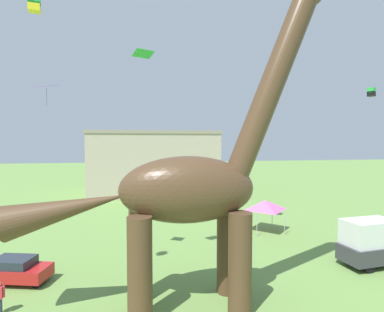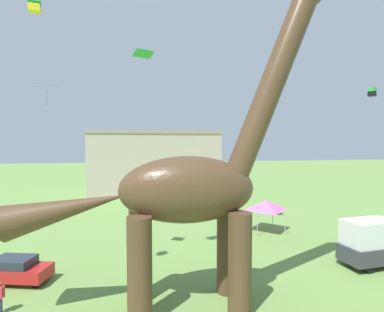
{
  "view_description": "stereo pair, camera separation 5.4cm",
  "coord_description": "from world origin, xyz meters",
  "px_view_note": "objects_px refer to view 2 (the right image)",
  "views": [
    {
      "loc": [
        -2.08,
        -10.12,
        8.59
      ],
      "look_at": [
        0.84,
        7.08,
        7.77
      ],
      "focal_mm": 28.42,
      "sensor_mm": 36.0,
      "label": 1
    },
    {
      "loc": [
        -2.03,
        -10.13,
        8.59
      ],
      "look_at": [
        0.84,
        7.08,
        7.77
      ],
      "focal_mm": 28.42,
      "sensor_mm": 36.0,
      "label": 2
    }
  ],
  "objects_px": {
    "kite_far_right": "(372,92)",
    "festival_canopy_tent": "(266,205)",
    "kite_trailing": "(156,191)",
    "parked_box_truck": "(379,242)",
    "kite_mid_left": "(47,86)",
    "kite_near_high": "(257,125)",
    "parked_sedan_left": "(14,270)",
    "kite_high_right": "(34,4)",
    "kite_near_low": "(213,197)",
    "dinosaur_sculpture": "(186,190)",
    "kite_mid_right": "(143,54)"
  },
  "relations": [
    {
      "from": "parked_box_truck",
      "to": "kite_mid_right",
      "type": "height_order",
      "value": "kite_mid_right"
    },
    {
      "from": "parked_box_truck",
      "to": "kite_mid_left",
      "type": "distance_m",
      "value": 24.05
    },
    {
      "from": "parked_box_truck",
      "to": "kite_trailing",
      "type": "xyz_separation_m",
      "value": [
        -15.1,
        5.9,
        3.01
      ]
    },
    {
      "from": "parked_box_truck",
      "to": "kite_near_high",
      "type": "relative_size",
      "value": 3.19
    },
    {
      "from": "dinosaur_sculpture",
      "to": "kite_mid_right",
      "type": "height_order",
      "value": "dinosaur_sculpture"
    },
    {
      "from": "kite_mid_right",
      "to": "kite_high_right",
      "type": "height_order",
      "value": "kite_high_right"
    },
    {
      "from": "parked_box_truck",
      "to": "festival_canopy_tent",
      "type": "bearing_deg",
      "value": 110.62
    },
    {
      "from": "kite_high_right",
      "to": "festival_canopy_tent",
      "type": "bearing_deg",
      "value": 33.22
    },
    {
      "from": "kite_mid_left",
      "to": "parked_box_truck",
      "type": "bearing_deg",
      "value": -2.51
    },
    {
      "from": "parked_box_truck",
      "to": "kite_high_right",
      "type": "bearing_deg",
      "value": 179.16
    },
    {
      "from": "festival_canopy_tent",
      "to": "kite_far_right",
      "type": "relative_size",
      "value": 4.29
    },
    {
      "from": "kite_trailing",
      "to": "kite_high_right",
      "type": "xyz_separation_m",
      "value": [
        -6.24,
        -8.03,
        10.67
      ]
    },
    {
      "from": "kite_near_low",
      "to": "kite_trailing",
      "type": "bearing_deg",
      "value": 161.06
    },
    {
      "from": "kite_far_right",
      "to": "kite_mid_right",
      "type": "bearing_deg",
      "value": -169.4
    },
    {
      "from": "parked_box_truck",
      "to": "kite_mid_left",
      "type": "height_order",
      "value": "kite_mid_left"
    },
    {
      "from": "kite_trailing",
      "to": "parked_sedan_left",
      "type": "bearing_deg",
      "value": -152.52
    },
    {
      "from": "parked_box_truck",
      "to": "kite_near_high",
      "type": "xyz_separation_m",
      "value": [
        -4.71,
        10.91,
        8.63
      ]
    },
    {
      "from": "kite_far_right",
      "to": "kite_mid_left",
      "type": "bearing_deg",
      "value": -170.66
    },
    {
      "from": "parked_sedan_left",
      "to": "kite_near_high",
      "type": "height_order",
      "value": "kite_near_high"
    },
    {
      "from": "parked_sedan_left",
      "to": "parked_box_truck",
      "type": "bearing_deg",
      "value": 11.12
    },
    {
      "from": "dinosaur_sculpture",
      "to": "festival_canopy_tent",
      "type": "distance_m",
      "value": 15.62
    },
    {
      "from": "kite_near_low",
      "to": "kite_far_right",
      "type": "bearing_deg",
      "value": 2.72
    },
    {
      "from": "kite_mid_left",
      "to": "kite_mid_right",
      "type": "height_order",
      "value": "kite_mid_right"
    },
    {
      "from": "kite_far_right",
      "to": "festival_canopy_tent",
      "type": "bearing_deg",
      "value": 154.58
    },
    {
      "from": "festival_canopy_tent",
      "to": "kite_trailing",
      "type": "xyz_separation_m",
      "value": [
        -10.55,
        -2.97,
        2.11
      ]
    },
    {
      "from": "dinosaur_sculpture",
      "to": "kite_high_right",
      "type": "height_order",
      "value": "dinosaur_sculpture"
    },
    {
      "from": "kite_far_right",
      "to": "kite_near_high",
      "type": "xyz_separation_m",
      "value": [
        -8.12,
        5.83,
        -2.6
      ]
    },
    {
      "from": "kite_trailing",
      "to": "kite_mid_left",
      "type": "height_order",
      "value": "kite_mid_left"
    },
    {
      "from": "kite_far_right",
      "to": "kite_near_low",
      "type": "xyz_separation_m",
      "value": [
        -14.17,
        -0.67,
        -8.58
      ]
    },
    {
      "from": "festival_canopy_tent",
      "to": "kite_near_high",
      "type": "height_order",
      "value": "kite_near_high"
    },
    {
      "from": "parked_sedan_left",
      "to": "kite_mid_right",
      "type": "relative_size",
      "value": 3.03
    },
    {
      "from": "parked_sedan_left",
      "to": "kite_far_right",
      "type": "xyz_separation_m",
      "value": [
        27.35,
        3.78,
        12.07
      ]
    },
    {
      "from": "kite_far_right",
      "to": "kite_near_low",
      "type": "distance_m",
      "value": 16.58
    },
    {
      "from": "kite_mid_right",
      "to": "kite_high_right",
      "type": "distance_m",
      "value": 6.47
    },
    {
      "from": "kite_mid_left",
      "to": "kite_near_high",
      "type": "height_order",
      "value": "kite_mid_left"
    },
    {
      "from": "kite_trailing",
      "to": "kite_near_high",
      "type": "height_order",
      "value": "kite_near_high"
    },
    {
      "from": "dinosaur_sculpture",
      "to": "kite_mid_left",
      "type": "relative_size",
      "value": 13.51
    },
    {
      "from": "kite_mid_left",
      "to": "kite_mid_right",
      "type": "distance_m",
      "value": 6.14
    },
    {
      "from": "parked_sedan_left",
      "to": "parked_box_truck",
      "type": "distance_m",
      "value": 23.99
    },
    {
      "from": "kite_high_right",
      "to": "kite_near_high",
      "type": "height_order",
      "value": "kite_high_right"
    },
    {
      "from": "dinosaur_sculpture",
      "to": "kite_mid_left",
      "type": "xyz_separation_m",
      "value": [
        -7.75,
        4.0,
        5.75
      ]
    },
    {
      "from": "festival_canopy_tent",
      "to": "kite_mid_left",
      "type": "relative_size",
      "value": 2.51
    },
    {
      "from": "dinosaur_sculpture",
      "to": "parked_sedan_left",
      "type": "relative_size",
      "value": 3.77
    },
    {
      "from": "kite_far_right",
      "to": "kite_near_low",
      "type": "height_order",
      "value": "kite_far_right"
    },
    {
      "from": "parked_box_truck",
      "to": "festival_canopy_tent",
      "type": "xyz_separation_m",
      "value": [
        -4.55,
        8.87,
        0.9
      ]
    },
    {
      "from": "kite_trailing",
      "to": "parked_box_truck",
      "type": "bearing_deg",
      "value": -21.35
    },
    {
      "from": "festival_canopy_tent",
      "to": "kite_near_high",
      "type": "distance_m",
      "value": 8.0
    },
    {
      "from": "kite_mid_left",
      "to": "kite_high_right",
      "type": "height_order",
      "value": "kite_high_right"
    },
    {
      "from": "kite_trailing",
      "to": "kite_far_right",
      "type": "bearing_deg",
      "value": -2.52
    },
    {
      "from": "kite_trailing",
      "to": "kite_mid_left",
      "type": "distance_m",
      "value": 10.99
    }
  ]
}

